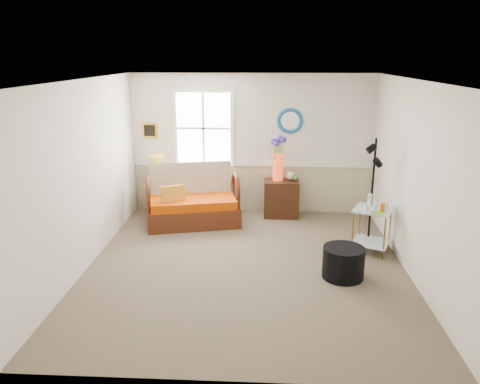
# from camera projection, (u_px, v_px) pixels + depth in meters

# --- Properties ---
(floor) EXTENTS (4.50, 5.00, 0.01)m
(floor) POSITION_uv_depth(u_px,v_px,m) (246.00, 265.00, 6.73)
(floor) COLOR brown
(floor) RESTS_ON ground
(ceiling) EXTENTS (4.50, 5.00, 0.01)m
(ceiling) POSITION_uv_depth(u_px,v_px,m) (247.00, 80.00, 6.00)
(ceiling) COLOR white
(ceiling) RESTS_ON walls
(walls) EXTENTS (4.51, 5.01, 2.60)m
(walls) POSITION_uv_depth(u_px,v_px,m) (246.00, 178.00, 6.36)
(walls) COLOR beige
(walls) RESTS_ON floor
(wainscot) EXTENTS (4.46, 0.02, 0.90)m
(wainscot) POSITION_uv_depth(u_px,v_px,m) (251.00, 188.00, 8.98)
(wainscot) COLOR tan
(wainscot) RESTS_ON walls
(chair_rail) EXTENTS (4.46, 0.04, 0.06)m
(chair_rail) POSITION_uv_depth(u_px,v_px,m) (252.00, 164.00, 8.84)
(chair_rail) COLOR white
(chair_rail) RESTS_ON walls
(window) EXTENTS (1.14, 0.06, 1.44)m
(window) POSITION_uv_depth(u_px,v_px,m) (204.00, 128.00, 8.69)
(window) COLOR white
(window) RESTS_ON walls
(picture) EXTENTS (0.28, 0.03, 0.28)m
(picture) POSITION_uv_depth(u_px,v_px,m) (150.00, 130.00, 8.77)
(picture) COLOR #BF781B
(picture) RESTS_ON walls
(mirror) EXTENTS (0.47, 0.07, 0.47)m
(mirror) POSITION_uv_depth(u_px,v_px,m) (290.00, 121.00, 8.58)
(mirror) COLOR #106D9C
(mirror) RESTS_ON walls
(loveseat) EXTENTS (1.76, 1.25, 1.04)m
(loveseat) POSITION_uv_depth(u_px,v_px,m) (193.00, 196.00, 8.26)
(loveseat) COLOR #562010
(loveseat) RESTS_ON floor
(throw_pillow) EXTENTS (0.41, 0.27, 0.41)m
(throw_pillow) POSITION_uv_depth(u_px,v_px,m) (174.00, 197.00, 8.08)
(throw_pillow) COLOR #C7600E
(throw_pillow) RESTS_ON loveseat
(lamp_stand) EXTENTS (0.38, 0.38, 0.57)m
(lamp_stand) POSITION_uv_depth(u_px,v_px,m) (159.00, 198.00, 8.90)
(lamp_stand) COLOR black
(lamp_stand) RESTS_ON floor
(table_lamp) EXTENTS (0.36, 0.36, 0.54)m
(table_lamp) POSITION_uv_depth(u_px,v_px,m) (157.00, 170.00, 8.76)
(table_lamp) COLOR #BF8D2D
(table_lamp) RESTS_ON lamp_stand
(potted_plant) EXTENTS (0.36, 0.40, 0.30)m
(potted_plant) POSITION_uv_depth(u_px,v_px,m) (165.00, 177.00, 8.76)
(potted_plant) COLOR #425E2E
(potted_plant) RESTS_ON lamp_stand
(cabinet) EXTENTS (0.64, 0.41, 0.68)m
(cabinet) POSITION_uv_depth(u_px,v_px,m) (281.00, 199.00, 8.69)
(cabinet) COLOR black
(cabinet) RESTS_ON floor
(flower_vase) EXTENTS (0.25, 0.25, 0.81)m
(flower_vase) POSITION_uv_depth(u_px,v_px,m) (278.00, 159.00, 8.53)
(flower_vase) COLOR red
(flower_vase) RESTS_ON cabinet
(side_table) EXTENTS (0.72, 0.72, 0.69)m
(side_table) POSITION_uv_depth(u_px,v_px,m) (372.00, 230.00, 7.10)
(side_table) COLOR olive
(side_table) RESTS_ON floor
(tabletop_items) EXTENTS (0.46, 0.46, 0.22)m
(tabletop_items) POSITION_uv_depth(u_px,v_px,m) (377.00, 203.00, 6.92)
(tabletop_items) COLOR silver
(tabletop_items) RESTS_ON side_table
(floor_lamp) EXTENTS (0.30, 0.30, 1.73)m
(floor_lamp) POSITION_uv_depth(u_px,v_px,m) (372.00, 194.00, 7.16)
(floor_lamp) COLOR black
(floor_lamp) RESTS_ON floor
(ottoman) EXTENTS (0.65, 0.65, 0.43)m
(ottoman) POSITION_uv_depth(u_px,v_px,m) (343.00, 263.00, 6.31)
(ottoman) COLOR black
(ottoman) RESTS_ON floor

